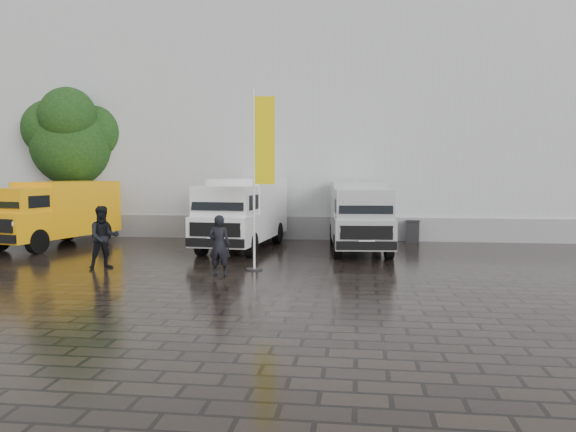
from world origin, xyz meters
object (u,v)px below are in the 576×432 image
Objects in this scene: van_yellow at (54,214)px; person_front at (219,245)px; flagpole at (260,169)px; van_silver at (359,217)px; wheelie_bin at (413,231)px; person_tent at (104,237)px; van_white at (243,214)px.

van_yellow is 3.18× the size of person_front.
van_silver is at bearing 57.02° from flagpole.
van_silver is at bearing -120.79° from wheelie_bin.
van_silver reaches higher than person_front.
flagpole is at bearing -32.79° from person_tent.
van_yellow is at bearing 96.59° from person_tent.
person_tent reaches higher than wheelie_bin.
van_white is 3.55× the size of person_front.
person_front is at bearing -47.88° from person_tent.
flagpole is 9.32m from wheelie_bin.
van_silver is 5.65m from flagpole.
wheelie_bin is (2.24, 2.81, -0.82)m from van_silver.
van_silver is 3.69m from wheelie_bin.
van_yellow is 0.93× the size of van_silver.
wheelie_bin is at bearing 54.80° from flagpole.
wheelie_bin is (14.20, 3.10, -0.81)m from van_yellow.
van_silver is at bearing 5.16° from van_white.
person_tent is at bearing -152.83° from van_silver.
van_white is at bearing -149.34° from wheelie_bin.
wheelie_bin is at bearing 28.09° from van_white.
person_front is (-3.91, -5.59, -0.42)m from van_silver.
van_white reaches higher than person_front.
van_white is 4.41m from van_silver.
van_yellow is 0.89× the size of van_white.
flagpole is 2.61m from person_front.
van_silver is (11.96, 0.29, 0.01)m from van_yellow.
van_yellow is 7.55m from van_white.
wheelie_bin is at bearing 46.67° from van_silver.
person_front is at bearing -79.71° from van_white.
flagpole reaches higher than wheelie_bin.
person_tent is at bearing -134.80° from wheelie_bin.
van_white is at bearing 175.19° from van_silver.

